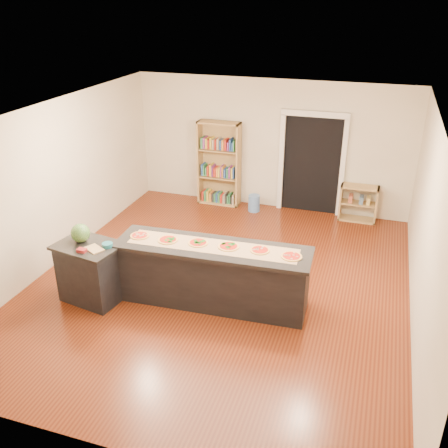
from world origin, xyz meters
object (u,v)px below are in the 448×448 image
(kitchen_island, at_px, (213,275))
(bookshelf, at_px, (219,164))
(waste_bin, at_px, (254,203))
(side_counter, at_px, (91,272))
(low_shelf, at_px, (358,203))
(watermelon, at_px, (80,233))

(kitchen_island, relative_size, bookshelf, 1.58)
(kitchen_island, bearing_deg, waste_bin, 92.02)
(side_counter, bearing_deg, low_shelf, 59.24)
(low_shelf, xyz_separation_m, waste_bin, (-2.20, -0.20, -0.20))
(bookshelf, bearing_deg, low_shelf, 0.03)
(side_counter, xyz_separation_m, low_shelf, (3.72, 4.32, -0.10))
(side_counter, distance_m, low_shelf, 5.70)
(kitchen_island, bearing_deg, side_counter, -167.70)
(waste_bin, distance_m, watermelon, 4.48)
(bookshelf, relative_size, watermelon, 6.53)
(low_shelf, bearing_deg, side_counter, -130.69)
(side_counter, xyz_separation_m, watermelon, (-0.14, 0.06, 0.62))
(side_counter, bearing_deg, kitchen_island, 24.93)
(kitchen_island, xyz_separation_m, side_counter, (-1.82, -0.49, -0.01))
(side_counter, relative_size, waste_bin, 2.63)
(side_counter, height_order, watermelon, watermelon)
(bookshelf, bearing_deg, kitchen_island, -72.98)
(waste_bin, bearing_deg, watermelon, -112.31)
(bookshelf, xyz_separation_m, watermelon, (-0.79, -4.26, 0.16))
(bookshelf, bearing_deg, waste_bin, -12.93)
(waste_bin, bearing_deg, low_shelf, 5.26)
(watermelon, bearing_deg, waste_bin, 67.69)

